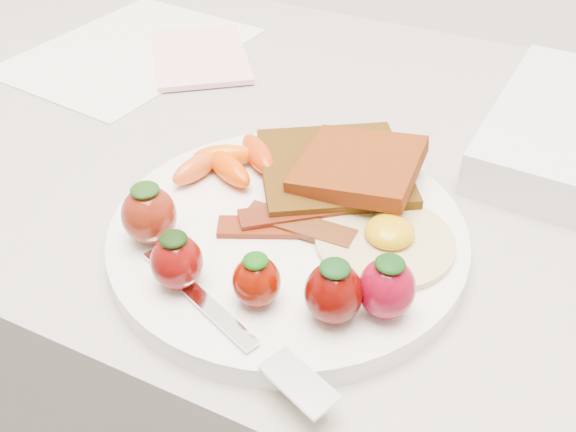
% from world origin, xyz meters
% --- Properties ---
extents(counter, '(2.00, 0.60, 0.90)m').
position_xyz_m(counter, '(0.00, 1.70, 0.45)').
color(counter, gray).
rests_on(counter, ground).
extents(plate, '(0.27, 0.27, 0.02)m').
position_xyz_m(plate, '(0.02, 1.55, 0.91)').
color(plate, white).
rests_on(plate, counter).
extents(toast_lower, '(0.16, 0.16, 0.01)m').
position_xyz_m(toast_lower, '(0.03, 1.63, 0.93)').
color(toast_lower, black).
rests_on(toast_lower, plate).
extents(toast_upper, '(0.10, 0.10, 0.02)m').
position_xyz_m(toast_upper, '(0.05, 1.62, 0.94)').
color(toast_upper, '#4F1C05').
rests_on(toast_upper, toast_lower).
extents(fried_egg, '(0.13, 0.13, 0.02)m').
position_xyz_m(fried_egg, '(0.09, 1.57, 0.92)').
color(fried_egg, '#F5F0B2').
rests_on(fried_egg, plate).
extents(bacon_strips, '(0.10, 0.08, 0.01)m').
position_xyz_m(bacon_strips, '(0.02, 1.55, 0.92)').
color(bacon_strips, '#4C1305').
rests_on(bacon_strips, plate).
extents(baby_carrots, '(0.08, 0.09, 0.02)m').
position_xyz_m(baby_carrots, '(-0.06, 1.60, 0.93)').
color(baby_carrots, '#E46105').
rests_on(baby_carrots, plate).
extents(strawberries, '(0.21, 0.07, 0.05)m').
position_xyz_m(strawberries, '(0.03, 1.49, 0.94)').
color(strawberries, maroon).
rests_on(strawberries, plate).
extents(fork, '(0.17, 0.08, 0.00)m').
position_xyz_m(fork, '(0.04, 1.44, 0.92)').
color(fork, silver).
rests_on(fork, plate).
extents(paper_sheet, '(0.23, 0.29, 0.00)m').
position_xyz_m(paper_sheet, '(-0.30, 1.78, 0.90)').
color(paper_sheet, white).
rests_on(paper_sheet, counter).
extents(notepad, '(0.17, 0.18, 0.01)m').
position_xyz_m(notepad, '(-0.21, 1.80, 0.91)').
color(notepad, '#FBB7BC').
rests_on(notepad, paper_sheet).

